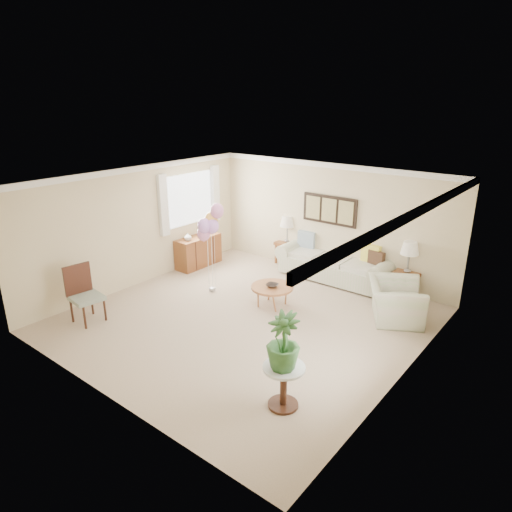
% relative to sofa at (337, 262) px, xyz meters
% --- Properties ---
extents(ground_plane, '(6.00, 6.00, 0.00)m').
position_rel_sofa_xyz_m(ground_plane, '(-0.31, -2.88, -0.39)').
color(ground_plane, '#B9A28E').
extents(room_shell, '(6.04, 6.04, 2.60)m').
position_rel_sofa_xyz_m(room_shell, '(-0.42, -2.78, 1.23)').
color(room_shell, beige).
rests_on(room_shell, ground).
extents(wall_art_triptych, '(1.35, 0.06, 0.65)m').
position_rel_sofa_xyz_m(wall_art_triptych, '(-0.31, 0.09, 1.16)').
color(wall_art_triptych, black).
rests_on(wall_art_triptych, ground).
extents(sofa, '(2.69, 1.01, 1.00)m').
position_rel_sofa_xyz_m(sofa, '(0.00, 0.00, 0.00)').
color(sofa, beige).
rests_on(sofa, ground).
extents(end_table_left, '(0.51, 0.46, 0.56)m').
position_rel_sofa_xyz_m(end_table_left, '(-1.47, 0.13, 0.07)').
color(end_table_left, brown).
rests_on(end_table_left, ground).
extents(end_table_right, '(0.50, 0.45, 0.54)m').
position_rel_sofa_xyz_m(end_table_right, '(1.63, -0.01, 0.06)').
color(end_table_right, brown).
rests_on(end_table_right, ground).
extents(lamp_left, '(0.37, 0.37, 0.66)m').
position_rel_sofa_xyz_m(lamp_left, '(-1.47, 0.13, 0.67)').
color(lamp_left, gray).
rests_on(lamp_left, end_table_left).
extents(lamp_right, '(0.37, 0.37, 0.66)m').
position_rel_sofa_xyz_m(lamp_right, '(1.63, -0.01, 0.66)').
color(lamp_right, gray).
rests_on(lamp_right, end_table_right).
extents(coffee_table, '(0.84, 0.84, 0.42)m').
position_rel_sofa_xyz_m(coffee_table, '(-0.29, -2.09, -0.00)').
color(coffee_table, '#9B6331').
rests_on(coffee_table, ground).
extents(decor_bowl, '(0.28, 0.28, 0.06)m').
position_rel_sofa_xyz_m(decor_bowl, '(-0.27, -2.12, 0.06)').
color(decor_bowl, black).
rests_on(decor_bowl, coffee_table).
extents(armchair, '(1.38, 1.43, 0.72)m').
position_rel_sofa_xyz_m(armchair, '(1.84, -1.10, -0.03)').
color(armchair, beige).
rests_on(armchair, ground).
extents(side_table, '(0.57, 0.57, 0.62)m').
position_rel_sofa_xyz_m(side_table, '(1.69, -4.51, 0.07)').
color(side_table, silver).
rests_on(side_table, ground).
extents(potted_plant, '(0.49, 0.49, 0.79)m').
position_rel_sofa_xyz_m(potted_plant, '(1.70, -4.55, 0.62)').
color(potted_plant, '#275429').
rests_on(potted_plant, side_table).
extents(accent_chair, '(0.59, 0.59, 1.08)m').
position_rel_sofa_xyz_m(accent_chair, '(-2.64, -4.74, 0.17)').
color(accent_chair, gray).
rests_on(accent_chair, ground).
extents(credenza, '(0.46, 1.20, 0.74)m').
position_rel_sofa_xyz_m(credenza, '(-3.07, -1.38, -0.02)').
color(credenza, brown).
rests_on(credenza, ground).
extents(vase_white, '(0.23, 0.23, 0.18)m').
position_rel_sofa_xyz_m(vase_white, '(-3.05, -1.72, 0.44)').
color(vase_white, silver).
rests_on(vase_white, credenza).
extents(vase_sage, '(0.21, 0.21, 0.18)m').
position_rel_sofa_xyz_m(vase_sage, '(-3.05, -1.20, 0.44)').
color(vase_sage, silver).
rests_on(vase_sage, credenza).
extents(balloon_cluster, '(0.51, 0.49, 1.94)m').
position_rel_sofa_xyz_m(balloon_cluster, '(-1.71, -2.34, 1.12)').
color(balloon_cluster, gray).
rests_on(balloon_cluster, ground).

